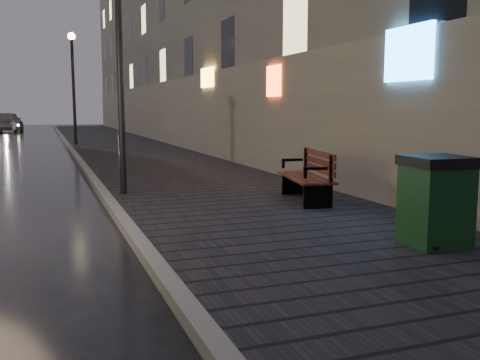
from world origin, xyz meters
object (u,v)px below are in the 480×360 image
(lamp_far, at_px, (73,74))
(bench, at_px, (309,176))
(trash_bin, at_px, (436,200))
(lamp_near, at_px, (119,27))
(car_far, at_px, (7,122))

(lamp_far, height_order, bench, lamp_far)
(trash_bin, bearing_deg, lamp_far, 102.45)
(lamp_near, relative_size, lamp_far, 1.00)
(trash_bin, bearing_deg, bench, 93.71)
(lamp_near, height_order, bench, lamp_near)
(lamp_near, height_order, car_far, lamp_near)
(lamp_near, relative_size, bench, 2.69)
(lamp_near, height_order, lamp_far, same)
(bench, xyz_separation_m, trash_bin, (-0.03, -3.49, 0.10))
(trash_bin, bearing_deg, lamp_near, 123.58)
(lamp_far, bearing_deg, bench, -80.03)
(lamp_near, xyz_separation_m, trash_bin, (3.16, -5.59, -2.75))
(lamp_near, xyz_separation_m, bench, (3.18, -2.10, -2.86))
(lamp_far, relative_size, bench, 2.69)
(lamp_far, distance_m, bench, 18.60)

